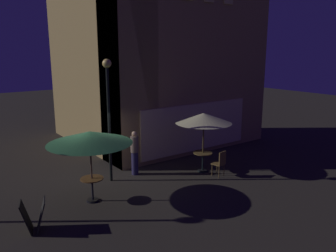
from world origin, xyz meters
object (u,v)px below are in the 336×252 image
(street_lamp_near_corner, at_px, (108,101))
(cafe_table_1, at_px, (203,158))
(patio_umbrella_1, at_px, (204,118))
(patron_standing_0, at_px, (135,153))
(patio_umbrella_0, at_px, (90,138))
(menu_sandwich_board, at_px, (34,216))
(cafe_chair_0, at_px, (220,162))
(cafe_table_0, at_px, (92,185))

(street_lamp_near_corner, xyz_separation_m, cafe_table_1, (3.32, -1.23, -2.38))
(patio_umbrella_1, xyz_separation_m, patron_standing_0, (-2.30, 1.26, -1.25))
(patio_umbrella_1, bearing_deg, street_lamp_near_corner, 159.74)
(cafe_table_1, height_order, patio_umbrella_1, patio_umbrella_1)
(cafe_table_1, bearing_deg, patio_umbrella_1, 0.00)
(patio_umbrella_0, xyz_separation_m, patron_standing_0, (2.27, 1.23, -1.20))
(street_lamp_near_corner, relative_size, cafe_table_1, 5.74)
(menu_sandwich_board, height_order, cafe_table_1, menu_sandwich_board)
(cafe_table_1, bearing_deg, street_lamp_near_corner, 159.74)
(patio_umbrella_1, height_order, cafe_chair_0, patio_umbrella_1)
(street_lamp_near_corner, bearing_deg, cafe_table_1, -20.26)
(street_lamp_near_corner, bearing_deg, patron_standing_0, 1.91)
(street_lamp_near_corner, height_order, menu_sandwich_board, street_lamp_near_corner)
(cafe_table_1, bearing_deg, patio_umbrella_0, 179.69)
(patron_standing_0, bearing_deg, menu_sandwich_board, 96.44)
(menu_sandwich_board, xyz_separation_m, patio_umbrella_0, (2.00, 0.81, 1.62))
(patron_standing_0, bearing_deg, patio_umbrella_0, 99.31)
(patio_umbrella_1, bearing_deg, cafe_table_1, 0.00)
(cafe_table_0, xyz_separation_m, patron_standing_0, (2.27, 1.23, 0.31))
(patio_umbrella_0, xyz_separation_m, patio_umbrella_1, (4.57, -0.02, 0.05))
(patron_standing_0, bearing_deg, patio_umbrella_1, -137.92)
(cafe_table_0, bearing_deg, patio_umbrella_0, 45.00)
(cafe_table_1, bearing_deg, patron_standing_0, 151.26)
(cafe_table_0, distance_m, patio_umbrella_1, 4.83)
(street_lamp_near_corner, distance_m, patio_umbrella_1, 3.63)
(patio_umbrella_0, bearing_deg, cafe_table_0, -135.00)
(patio_umbrella_1, relative_size, patron_standing_0, 1.37)
(menu_sandwich_board, distance_m, cafe_chair_0, 6.71)
(cafe_chair_0, bearing_deg, patron_standing_0, 39.71)
(cafe_table_1, height_order, cafe_chair_0, cafe_chair_0)
(street_lamp_near_corner, bearing_deg, cafe_table_0, -136.22)
(cafe_table_0, bearing_deg, patron_standing_0, 28.49)
(menu_sandwich_board, bearing_deg, street_lamp_near_corner, 49.21)
(patio_umbrella_0, bearing_deg, cafe_chair_0, -10.07)
(cafe_table_1, xyz_separation_m, patio_umbrella_1, (0.00, 0.00, 1.55))
(menu_sandwich_board, distance_m, patron_standing_0, 4.76)
(patio_umbrella_0, height_order, cafe_chair_0, patio_umbrella_0)
(menu_sandwich_board, height_order, cafe_table_0, menu_sandwich_board)
(menu_sandwich_board, bearing_deg, cafe_table_1, 24.26)
(cafe_table_0, xyz_separation_m, patio_umbrella_0, (0.00, 0.00, 1.51))
(patio_umbrella_1, bearing_deg, patio_umbrella_0, 179.69)
(patron_standing_0, bearing_deg, cafe_chair_0, -149.53)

